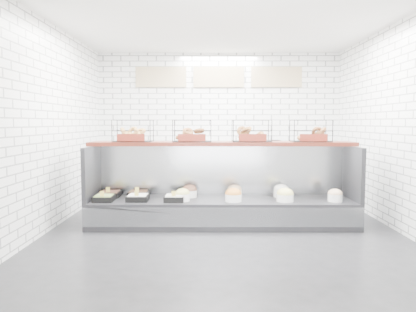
{
  "coord_description": "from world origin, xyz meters",
  "views": [
    {
      "loc": [
        -0.19,
        -5.79,
        1.56
      ],
      "look_at": [
        -0.21,
        0.45,
        1.04
      ],
      "focal_mm": 35.0,
      "sensor_mm": 36.0,
      "label": 1
    }
  ],
  "objects": [
    {
      "name": "display_case",
      "position": [
        -0.01,
        0.34,
        0.33
      ],
      "size": [
        4.0,
        0.9,
        1.2
      ],
      "color": "black",
      "rests_on": "ground"
    },
    {
      "name": "room_shell",
      "position": [
        0.0,
        0.6,
        2.06
      ],
      "size": [
        5.02,
        5.51,
        3.01
      ],
      "color": "white",
      "rests_on": "ground"
    },
    {
      "name": "ground",
      "position": [
        0.0,
        0.0,
        0.0
      ],
      "size": [
        5.5,
        5.5,
        0.0
      ],
      "primitive_type": "plane",
      "color": "black",
      "rests_on": "ground"
    },
    {
      "name": "bagel_shelf",
      "position": [
        -0.0,
        0.52,
        1.37
      ],
      "size": [
        4.1,
        0.5,
        0.4
      ],
      "color": "#42140E",
      "rests_on": "display_case"
    },
    {
      "name": "prep_counter",
      "position": [
        -0.01,
        2.43,
        0.47
      ],
      "size": [
        4.0,
        0.6,
        1.2
      ],
      "color": "#93969B",
      "rests_on": "ground"
    }
  ]
}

